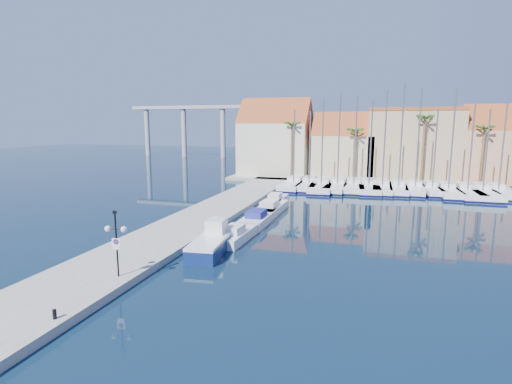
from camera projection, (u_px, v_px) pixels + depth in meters
ground at (246, 278)px, 25.07m from camera, size 260.00×260.00×0.00m
quay_west at (204, 217)px, 40.34m from camera, size 6.00×77.00×0.50m
shore_north at (392, 179)px, 67.39m from camera, size 54.00×16.00×0.50m
lamp_post at (116, 234)px, 23.53m from camera, size 1.37×0.51×4.05m
bollard at (55, 314)px, 18.73m from camera, size 0.19×0.19×0.46m
fishing_boat at (213, 242)px, 30.17m from camera, size 2.79×6.56×2.23m
motorboat_west_0 at (236, 235)px, 32.86m from camera, size 2.03×5.75×1.40m
motorboat_west_1 at (258, 218)px, 38.65m from camera, size 2.22×6.89×1.40m
motorboat_west_2 at (271, 208)px, 43.35m from camera, size 2.37×7.02×1.40m
motorboat_west_3 at (276, 200)px, 47.70m from camera, size 2.08×6.01×1.40m
sailboat_0 at (294, 184)px, 59.84m from camera, size 3.05×10.86×11.55m
sailboat_1 at (309, 184)px, 59.56m from camera, size 3.04×10.80×11.32m
sailboat_2 at (322, 186)px, 58.23m from camera, size 3.73×11.86×12.87m
sailboat_3 at (338, 186)px, 58.00m from camera, size 3.51×10.92×13.86m
sailboat_4 at (354, 186)px, 57.92m from camera, size 3.58×11.05×13.44m
sailboat_5 at (368, 187)px, 57.21m from camera, size 3.74×11.29×12.58m
sailboat_6 at (382, 187)px, 56.46m from camera, size 2.74×9.96×14.04m
sailboat_7 at (398, 188)px, 55.74m from camera, size 2.44×9.12×14.82m
sailboat_8 at (415, 188)px, 55.72m from camera, size 3.24×9.85×14.18m
sailboat_9 at (431, 189)px, 54.97m from camera, size 2.85×8.51×11.56m
sailboat_10 at (447, 191)px, 53.82m from camera, size 3.02×10.18×13.91m
sailboat_11 at (466, 192)px, 53.03m from camera, size 3.39×10.84×12.00m
sailboat_12 at (481, 192)px, 52.84m from camera, size 3.23×11.52×11.35m
sailboat_13 at (497, 192)px, 52.99m from camera, size 3.18×9.35×12.12m
building_0 at (276, 141)px, 71.13m from camera, size 12.30×9.00×13.50m
building_1 at (344, 149)px, 67.89m from camera, size 10.30×8.00×11.00m
building_2 at (413, 144)px, 65.50m from camera, size 14.20×10.20×11.50m
building_3 at (497, 148)px, 61.17m from camera, size 10.30×8.00×12.00m
palm_0 at (292, 126)px, 64.83m from camera, size 2.60×2.60×10.15m
palm_1 at (355, 133)px, 62.12m from camera, size 2.60×2.60×9.15m
palm_2 at (425, 120)px, 58.92m from camera, size 2.60×2.60×11.15m
palm_3 at (485, 130)px, 56.85m from camera, size 2.60×2.60×9.65m
viaduct at (206, 121)px, 111.85m from camera, size 48.00×2.20×14.45m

